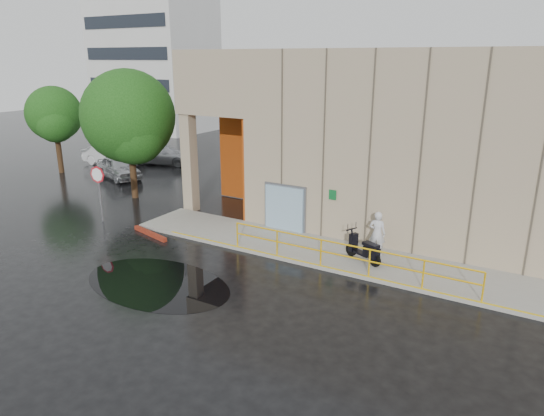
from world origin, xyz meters
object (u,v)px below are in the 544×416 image
Objects in this scene: person at (377,233)px; car_c at (163,154)px; tree_near at (130,120)px; tree_far at (54,116)px; scooter at (364,242)px; car_b at (112,155)px; red_curb at (150,233)px; car_a at (118,167)px; stop_sign at (98,182)px.

car_c is (-19.62, 9.15, -0.32)m from person.
tree_near reaches higher than tree_far.
tree_far reaches higher than scooter.
car_b is (-22.43, 7.93, -0.17)m from scooter.
person is 0.75× the size of red_curb.
tree_near is (-14.37, 2.32, 3.46)m from scooter.
scooter is at bearing 10.67° from red_curb.
scooter is 9.58m from red_curb.
tree_far is (-4.02, -5.79, 3.16)m from car_c.
person is 0.42× the size of car_a.
red_curb is 0.48× the size of car_c.
tree_near reaches higher than person.
car_b reaches higher than red_curb.
car_c is (3.02, 2.10, -0.03)m from car_b.
car_b is at bearing 145.13° from tree_near.
tree_near is (-5.00, 4.08, 4.30)m from red_curb.
scooter is 0.25× the size of tree_near.
tree_far is at bearing 167.98° from tree_near.
person is 9.99m from red_curb.
person is 0.36× the size of car_c.
tree_near is at bearing -12.02° from tree_far.
car_b is at bearing 107.40° from car_c.
stop_sign is at bearing -117.62° from car_a.
tree_far is (-9.05, 1.93, -0.50)m from tree_near.
tree_near is at bearing -164.29° from car_c.
person is at bearing -8.11° from tree_far.
car_c is at bearing 27.03° from car_a.
tree_near is at bearing 128.96° from stop_sign.
car_b is at bearing 74.88° from tree_far.
stop_sign is at bearing -139.30° from car_b.
person reaches higher than red_curb.
stop_sign is 4.79m from tree_near.
tree_near is at bearing -129.83° from car_b.
tree_far is at bearing -166.27° from scooter.
stop_sign is 13.56m from car_b.
scooter reaches higher than car_c.
scooter is 0.39× the size of car_b.
tree_far is at bearing 159.91° from car_b.
stop_sign reaches higher than car_b.
scooter is 21.85m from car_c.
tree_far is at bearing 156.84° from red_curb.
car_c is (-6.64, 11.54, -1.26)m from stop_sign.
car_a is 0.60× the size of tree_near.
scooter is at bearing -10.27° from tree_far.
stop_sign is at bearing 5.13° from person.
scooter is at bearing -85.17° from car_a.
car_c is 9.91m from tree_near.
person is 15.04m from tree_near.
stop_sign reaches higher than car_a.
person is at bearing -132.43° from car_c.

